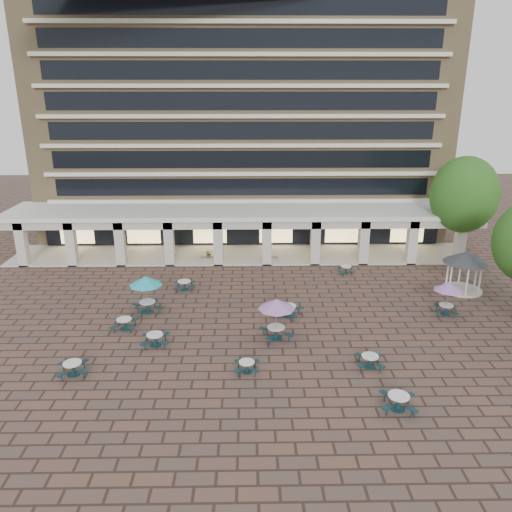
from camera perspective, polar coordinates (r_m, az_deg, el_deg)
The scene contains 19 objects.
ground at distance 32.46m, azimuth -1.73°, elevation -8.36°, with size 120.00×120.00×0.00m, color brown.
apartment_building at distance 54.40m, azimuth -1.53°, elevation 16.44°, with size 40.00×15.50×25.20m.
retail_arcade at distance 45.26m, azimuth -1.54°, elevation 3.65°, with size 42.00×6.60×4.40m.
picnic_table_0 at distance 29.27m, azimuth -20.21°, elevation -11.88°, with size 1.93×1.93×0.75m.
picnic_table_2 at distance 27.82m, azimuth -1.07°, elevation -12.44°, with size 1.46×1.46×0.65m.
picnic_table_3 at distance 25.92m, azimuth 15.96°, elevation -15.63°, with size 1.95×1.95×0.78m.
picnic_table_4 at distance 34.65m, azimuth -12.48°, elevation -2.95°, with size 2.28×2.28×2.63m.
picnic_table_5 at distance 30.96m, azimuth -11.46°, elevation -9.25°, with size 1.80×1.80×0.76m.
picnic_table_6 at distance 30.34m, azimuth 2.36°, elevation -5.68°, with size 2.29×2.29×2.65m.
picnic_table_7 at distance 28.94m, azimuth 12.88°, elevation -11.54°, with size 1.73×1.73×0.71m.
picnic_table_8 at distance 33.34m, azimuth -14.81°, elevation -7.42°, with size 1.70×1.70×0.73m.
picnic_table_9 at distance 38.60m, azimuth -8.19°, elevation -3.26°, with size 1.77×1.77×0.75m.
picnic_table_10 at distance 34.02m, azimuth 3.69°, elevation -6.16°, with size 2.22×2.22×0.81m.
picnic_table_11 at distance 36.07m, azimuth 21.15°, elevation -3.41°, with size 2.00×2.00×2.31m.
picnic_table_13 at distance 42.27m, azimuth 10.24°, elevation -1.47°, with size 1.60×1.60×0.66m.
gazebo at distance 40.63m, azimuth 22.82°, elevation -0.61°, with size 3.34×3.34×3.11m.
tree_east_c at distance 46.01m, azimuth 22.70°, elevation 6.47°, with size 5.64×5.64×9.39m.
planter_left at distance 44.32m, azimuth -5.40°, elevation -0.19°, with size 1.50×0.73×1.21m.
planter_right at distance 44.21m, azimuth 1.55°, elevation -0.12°, with size 1.50×0.72×1.25m.
Camera 1 is at (0.49, -28.89, 14.80)m, focal length 35.00 mm.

